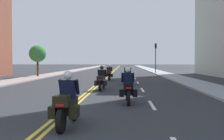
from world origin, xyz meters
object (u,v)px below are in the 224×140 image
object	(u,v)px
motorcycle_0	(67,104)
motorcycle_4	(109,74)
street_tree_1	(38,54)
motorcycle_1	(128,88)
motorcycle_3	(128,76)
motorcycle_2	(102,80)
traffic_light_far	(156,53)

from	to	relation	value
motorcycle_0	motorcycle_4	size ratio (longest dim) A/B	0.97
motorcycle_4	street_tree_1	size ratio (longest dim) A/B	0.58
motorcycle_0	motorcycle_1	xyz separation A→B (m)	(1.74, 4.38, 0.01)
motorcycle_0	motorcycle_3	world-z (taller)	motorcycle_3
street_tree_1	motorcycle_3	bearing A→B (deg)	-42.48
motorcycle_1	motorcycle_3	distance (m)	9.76
motorcycle_3	street_tree_1	bearing A→B (deg)	135.05
motorcycle_0	motorcycle_2	size ratio (longest dim) A/B	0.97
motorcycle_1	street_tree_1	size ratio (longest dim) A/B	0.58
motorcycle_4	motorcycle_2	bearing A→B (deg)	-89.09
motorcycle_1	motorcycle_2	size ratio (longest dim) A/B	1.00
motorcycle_0	motorcycle_3	distance (m)	14.26
motorcycle_3	traffic_light_far	distance (m)	21.10
motorcycle_4	street_tree_1	world-z (taller)	street_tree_1
traffic_light_far	street_tree_1	xyz separation A→B (m)	(-15.19, -10.73, -0.49)
motorcycle_4	traffic_light_far	bearing A→B (deg)	68.79
motorcycle_3	traffic_light_far	xyz separation A→B (m)	(4.60, 20.43, 2.60)
motorcycle_2	motorcycle_0	bearing A→B (deg)	-87.45
motorcycle_2	motorcycle_3	world-z (taller)	motorcycle_3
motorcycle_1	traffic_light_far	size ratio (longest dim) A/B	0.47
motorcycle_1	street_tree_1	xyz separation A→B (m)	(-10.48, 19.46, 2.12)
motorcycle_4	traffic_light_far	world-z (taller)	traffic_light_far
motorcycle_0	motorcycle_2	world-z (taller)	motorcycle_2
motorcycle_0	motorcycle_1	distance (m)	4.71
motorcycle_0	motorcycle_2	distance (m)	9.57
motorcycle_0	traffic_light_far	bearing A→B (deg)	81.45
motorcycle_1	traffic_light_far	world-z (taller)	traffic_light_far
motorcycle_0	traffic_light_far	xyz separation A→B (m)	(6.46, 34.57, 2.62)
motorcycle_2	street_tree_1	size ratio (longest dim) A/B	0.58
motorcycle_3	traffic_light_far	size ratio (longest dim) A/B	0.47
motorcycle_1	street_tree_1	world-z (taller)	street_tree_1
motorcycle_2	motorcycle_4	size ratio (longest dim) A/B	1.00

